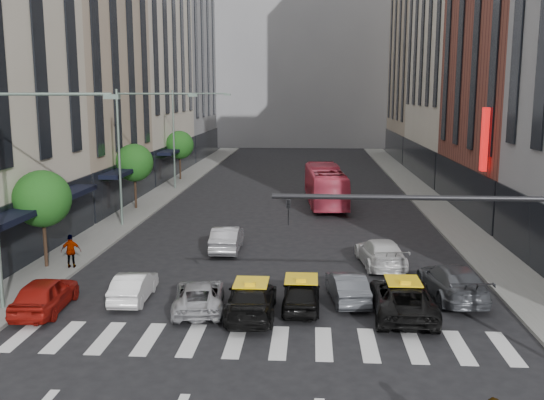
% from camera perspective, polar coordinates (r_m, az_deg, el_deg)
% --- Properties ---
extents(ground, '(160.00, 160.00, 0.00)m').
position_cam_1_polar(ground, '(21.15, -1.21, -14.83)').
color(ground, black).
rests_on(ground, ground).
extents(sidewalk_left, '(3.00, 96.00, 0.15)m').
position_cam_1_polar(sidewalk_left, '(51.62, -11.11, 0.01)').
color(sidewalk_left, slate).
rests_on(sidewalk_left, ground).
extents(sidewalk_right, '(3.00, 96.00, 0.15)m').
position_cam_1_polar(sidewalk_right, '(50.86, 14.82, -0.28)').
color(sidewalk_right, slate).
rests_on(sidewalk_right, ground).
extents(building_left_b, '(8.00, 16.00, 24.00)m').
position_cam_1_polar(building_left_b, '(50.78, -18.34, 13.05)').
color(building_left_b, tan).
rests_on(building_left_b, ground).
extents(building_left_c, '(8.00, 20.00, 36.00)m').
position_cam_1_polar(building_left_c, '(68.35, -12.75, 17.46)').
color(building_left_c, beige).
rests_on(building_left_c, ground).
extents(building_left_d, '(8.00, 18.00, 30.00)m').
position_cam_1_polar(building_left_d, '(86.38, -9.02, 13.97)').
color(building_left_d, gray).
rests_on(building_left_d, ground).
extents(building_right_b, '(8.00, 18.00, 26.00)m').
position_cam_1_polar(building_right_b, '(48.77, 22.76, 14.11)').
color(building_right_b, brown).
rests_on(building_right_b, ground).
extents(building_right_d, '(8.00, 18.00, 28.00)m').
position_cam_1_polar(building_right_d, '(85.65, 14.43, 13.15)').
color(building_right_d, tan).
rests_on(building_right_d, ground).
extents(building_far, '(30.00, 10.00, 36.00)m').
position_cam_1_polar(building_far, '(104.53, 2.91, 15.02)').
color(building_far, gray).
rests_on(building_far, ground).
extents(tree_near, '(2.88, 2.88, 4.95)m').
position_cam_1_polar(tree_near, '(32.51, -20.81, 0.10)').
color(tree_near, black).
rests_on(tree_near, sidewalk_left).
extents(tree_mid, '(2.88, 2.88, 4.95)m').
position_cam_1_polar(tree_mid, '(47.38, -12.83, 3.44)').
color(tree_mid, black).
rests_on(tree_mid, sidewalk_left).
extents(tree_far, '(2.88, 2.88, 4.95)m').
position_cam_1_polar(tree_far, '(62.81, -8.70, 5.14)').
color(tree_far, black).
rests_on(tree_far, sidewalk_left).
extents(streetlamp_near, '(5.38, 0.25, 9.00)m').
position_cam_1_polar(streetlamp_near, '(26.10, -23.02, 2.66)').
color(streetlamp_near, gray).
rests_on(streetlamp_near, sidewalk_left).
extents(streetlamp_mid, '(5.38, 0.25, 9.00)m').
position_cam_1_polar(streetlamp_mid, '(40.95, -12.97, 5.60)').
color(streetlamp_mid, gray).
rests_on(streetlamp_mid, sidewalk_left).
extents(streetlamp_far, '(5.38, 0.25, 9.00)m').
position_cam_1_polar(streetlamp_far, '(56.43, -8.31, 6.90)').
color(streetlamp_far, gray).
rests_on(streetlamp_far, sidewalk_left).
extents(traffic_signal, '(10.10, 0.20, 6.00)m').
position_cam_1_polar(traffic_signal, '(19.59, 21.54, -3.72)').
color(traffic_signal, black).
rests_on(traffic_signal, ground).
extents(liberty_sign, '(0.30, 0.70, 4.00)m').
position_cam_1_polar(liberty_sign, '(40.71, 19.38, 5.40)').
color(liberty_sign, red).
rests_on(liberty_sign, ground).
extents(car_red, '(1.94, 4.36, 1.46)m').
position_cam_1_polar(car_red, '(26.86, -20.59, -8.32)').
color(car_red, maroon).
rests_on(car_red, ground).
extents(car_white_front, '(1.42, 3.82, 1.25)m').
position_cam_1_polar(car_white_front, '(27.20, -12.88, -7.92)').
color(car_white_front, white).
rests_on(car_white_front, ground).
extents(car_silver, '(2.60, 4.62, 1.22)m').
position_cam_1_polar(car_silver, '(25.58, -6.87, -8.93)').
color(car_silver, '#A8A9AE').
rests_on(car_silver, ground).
extents(taxi_left, '(2.08, 4.84, 1.39)m').
position_cam_1_polar(taxi_left, '(24.71, -1.95, -9.34)').
color(taxi_left, black).
rests_on(taxi_left, ground).
extents(taxi_center, '(1.57, 3.84, 1.30)m').
position_cam_1_polar(taxi_center, '(25.46, 2.77, -8.86)').
color(taxi_center, black).
rests_on(taxi_center, ground).
extents(car_grey_mid, '(1.86, 4.09, 1.30)m').
position_cam_1_polar(car_grey_mid, '(26.60, 7.09, -8.09)').
color(car_grey_mid, '#484B51').
rests_on(car_grey_mid, ground).
extents(taxi_right, '(2.51, 5.23, 1.44)m').
position_cam_1_polar(taxi_right, '(25.30, 12.18, -9.05)').
color(taxi_right, black).
rests_on(taxi_right, ground).
extents(car_grey_curb, '(2.57, 5.34, 1.50)m').
position_cam_1_polar(car_grey_curb, '(27.93, 16.60, -7.35)').
color(car_grey_curb, '#47494F').
rests_on(car_grey_curb, ground).
extents(car_row2_left, '(1.60, 4.41, 1.45)m').
position_cam_1_polar(car_row2_left, '(34.67, -4.26, -3.62)').
color(car_row2_left, '#A9A8AE').
rests_on(car_row2_left, ground).
extents(car_row2_right, '(2.59, 5.18, 1.45)m').
position_cam_1_polar(car_row2_right, '(32.03, 10.18, -4.90)').
color(car_row2_right, silver).
rests_on(car_row2_right, ground).
extents(bus, '(3.39, 11.33, 3.11)m').
position_cam_1_polar(bus, '(48.81, 5.04, 1.36)').
color(bus, '#DE415C').
rests_on(bus, ground).
extents(pedestrian_far, '(1.06, 0.60, 1.71)m').
position_cam_1_polar(pedestrian_far, '(32.38, -18.39, -4.58)').
color(pedestrian_far, gray).
rests_on(pedestrian_far, sidewalk_left).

